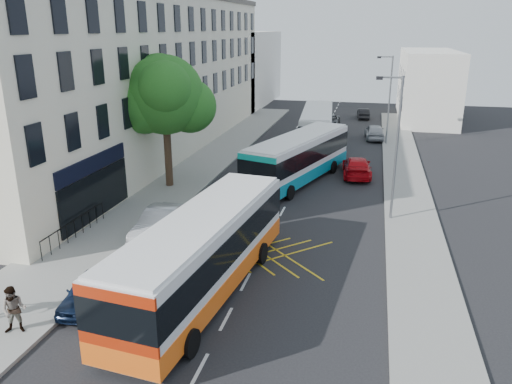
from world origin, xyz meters
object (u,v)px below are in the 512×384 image
Objects in this scene: parked_car_blue at (89,290)px; distant_car_silver at (375,132)px; distant_car_dark at (363,114)px; parked_car_silver at (160,223)px; street_tree at (164,96)px; bus_near at (203,252)px; red_hatchback at (357,167)px; motorbike at (159,320)px; bus_mid at (298,158)px; pedestrian_near at (14,310)px; bus_far at (317,126)px; lamp_far at (389,95)px; distant_car_grey at (329,121)px; lamp_near at (395,142)px.

parked_car_blue is 0.82× the size of distant_car_silver.
distant_car_silver is at bearing 90.51° from distant_car_dark.
parked_car_silver is at bearing 70.15° from distant_car_dark.
distant_car_silver is at bearing 54.66° from street_tree.
bus_near is 19.73m from red_hatchback.
red_hatchback is at bearing 59.66° from parked_car_blue.
red_hatchback is (5.85, 22.69, -0.20)m from motorbike.
bus_near reaches higher than bus_mid.
distant_car_silver is at bearing 51.96° from pedestrian_near.
parked_car_silver is (-5.57, -11.64, -0.98)m from bus_mid.
parked_car_blue is 2.93m from pedestrian_near.
red_hatchback reaches higher than distant_car_dark.
bus_far is (1.32, 28.91, -0.06)m from bus_near.
bus_mid is 5.70× the size of motorbike.
bus_near is (-7.66, -30.22, -2.80)m from lamp_far.
bus_near is 3.89m from motorbike.
distant_car_grey is at bearing 53.69° from distant_car_dark.
bus_far reaches higher than parked_car_blue.
lamp_far is at bearing 108.55° from distant_car_silver.
red_hatchback is 1.35× the size of distant_car_dark.
distant_car_dark is at bearing 57.78° from pedestrian_near.
red_hatchback is at bearing 94.80° from motorbike.
lamp_far is 12.15m from red_hatchback.
lamp_far reaches higher than bus_near.
distant_car_dark is at bearing 71.18° from bus_far.
distant_car_grey is at bearing 93.70° from bus_near.
motorbike reaches higher than distant_car_dark.
distant_car_grey reaches higher than parked_car_blue.
lamp_near reaches higher than distant_car_silver.
bus_far is at bearing 29.38° from distant_car_silver.
lamp_near is 16.55m from motorbike.
pedestrian_near is at bearing -124.54° from parked_car_blue.
bus_far is at bearing 58.60° from pedestrian_near.
bus_far is (-6.34, 18.69, -2.86)m from lamp_near.
pedestrian_near is at bearing -97.58° from parked_car_silver.
parked_car_silver is (-4.13, 4.99, -1.04)m from bus_near.
street_tree is 15.61m from bus_near.
lamp_far is at bearing -105.78° from red_hatchback.
red_hatchback is at bearing 47.13° from bus_mid.
motorbike is 23.44m from red_hatchback.
bus_near is 3.40× the size of distant_car_dark.
lamp_far reaches higher than motorbike.
parked_car_blue is (-5.57, -18.60, -1.14)m from bus_mid.
street_tree is at bearing 110.37° from parked_car_silver.
parked_car_silver is at bearing -115.06° from lamp_far.
lamp_near is 1.73× the size of distant_car_grey.
bus_near reaches higher than distant_car_silver.
bus_near reaches higher than distant_car_dark.
lamp_near is at bearing -90.00° from lamp_far.
distant_car_dark is at bearing 60.86° from distant_car_grey.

